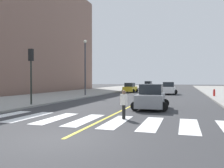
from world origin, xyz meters
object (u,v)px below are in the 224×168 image
Objects in this scene: car_white_third at (169,89)px; street_lamp at (85,63)px; traffic_light_far_corner at (31,65)px; pedestrian_crossing at (124,103)px; car_black_second at (148,85)px; car_gray_fourth at (151,97)px; car_yellow_nearest at (130,88)px; fire_hydrant at (214,93)px.

street_lamp reaches higher than car_white_third.
traffic_light_far_corner is 2.87× the size of pedestrian_crossing.
car_black_second is at bearing -75.58° from car_white_third.
street_lamp is (-10.44, 11.24, 3.68)m from car_gray_fourth.
car_gray_fourth is at bearing -47.12° from street_lamp.
traffic_light_far_corner is at bearing 63.32° from car_white_third.
traffic_light_far_corner is 12.47m from street_lamp.
street_lamp reaches higher than traffic_light_far_corner.
traffic_light_far_corner reaches higher than car_black_second.
car_black_second reaches higher than car_yellow_nearest.
street_lamp is at bearing -169.13° from fire_hydrant.
traffic_light_far_corner reaches higher than car_white_third.
car_gray_fourth is 5.06m from pedestrian_crossing.
pedestrian_crossing is at bearing -23.13° from traffic_light_far_corner.
traffic_light_far_corner is 5.21× the size of fire_hydrant.
street_lamp is at bearing 92.95° from traffic_light_far_corner.
fire_hydrant is (5.95, -4.61, -0.30)m from car_white_third.
fire_hydrant is (6.04, 14.41, -0.30)m from car_gray_fourth.
pedestrian_crossing is (-0.92, -24.00, 0.01)m from car_white_third.
car_white_third reaches higher than car_yellow_nearest.
car_black_second is 33.34m from fire_hydrant.
car_white_third is at bearing -18.35° from pedestrian_crossing.
car_yellow_nearest is 0.52× the size of street_lamp.
street_lamp reaches higher than car_yellow_nearest.
car_yellow_nearest reaches higher than pedestrian_crossing.
car_black_second is 34.27m from street_lamp.
car_yellow_nearest is at bearing 82.71° from traffic_light_far_corner.
traffic_light_far_corner reaches higher than fire_hydrant.
car_gray_fourth is (6.78, -22.44, 0.08)m from car_yellow_nearest.
car_yellow_nearest is at bearing 71.91° from street_lamp.
car_white_third is 13.59m from street_lamp.
car_gray_fourth is 0.57× the size of street_lamp.
car_gray_fourth is (-0.09, -19.02, -0.00)m from car_white_third.
car_yellow_nearest is 0.91× the size of car_gray_fourth.
car_gray_fourth reaches higher than car_yellow_nearest.
street_lamp is (-0.64, 12.40, 1.14)m from traffic_light_far_corner.
car_white_third is 0.99× the size of car_gray_fourth.
fire_hydrant is (12.94, -30.73, -0.31)m from car_black_second.
street_lamp reaches higher than fire_hydrant.
pedestrian_crossing is at bearing 87.24° from car_white_third.
traffic_light_far_corner is 10.07m from pedestrian_crossing.
car_white_third is at bearing 142.25° from fire_hydrant.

